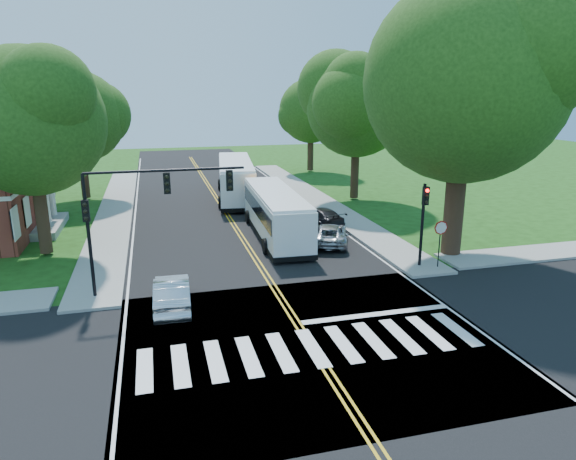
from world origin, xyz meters
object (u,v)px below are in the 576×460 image
object	(u,v)px
hatchback	(172,293)
suv	(329,234)
signal_nw	(141,202)
signal_ne	(423,214)
bus_follow	(236,178)
bus_lead	(275,213)
dark_sedan	(319,217)

from	to	relation	value
hatchback	suv	size ratio (longest dim) A/B	0.94
signal_nw	suv	distance (m)	12.68
signal_ne	bus_follow	world-z (taller)	signal_ne
signal_ne	bus_lead	distance (m)	10.06
bus_lead	suv	distance (m)	3.86
signal_ne	bus_lead	xyz separation A→B (m)	(-6.03, 7.93, -1.38)
signal_nw	bus_follow	distance (m)	22.14
signal_nw	signal_ne	xyz separation A→B (m)	(14.06, 0.01, -1.41)
signal_nw	bus_follow	world-z (taller)	signal_nw
signal_nw	signal_ne	bearing A→B (deg)	0.05
signal_nw	bus_lead	size ratio (longest dim) A/B	0.61
signal_nw	dark_sedan	size ratio (longest dim) A/B	1.59
dark_sedan	suv	bearing A→B (deg)	64.76
bus_lead	hatchback	xyz separation A→B (m)	(-7.00, -9.92, -0.87)
signal_ne	suv	world-z (taller)	signal_ne
hatchback	dark_sedan	size ratio (longest dim) A/B	0.95
bus_lead	bus_follow	size ratio (longest dim) A/B	0.90
signal_nw	bus_follow	bearing A→B (deg)	69.98
dark_sedan	bus_follow	bearing A→B (deg)	-85.00
suv	signal_ne	bearing A→B (deg)	140.30
signal_ne	suv	distance (m)	6.74
signal_nw	suv	world-z (taller)	signal_nw
bus_lead	suv	size ratio (longest dim) A/B	2.57
bus_lead	bus_follow	bearing A→B (deg)	-85.19
hatchback	suv	distance (m)	12.29
bus_lead	signal_nw	bearing A→B (deg)	47.24
signal_nw	bus_lead	distance (m)	11.63
signal_ne	suv	bearing A→B (deg)	120.70
hatchback	signal_ne	bearing A→B (deg)	-169.16
dark_sedan	bus_lead	bearing A→B (deg)	11.36
hatchback	signal_nw	bearing A→B (deg)	-60.30
hatchback	dark_sedan	distance (m)	15.75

